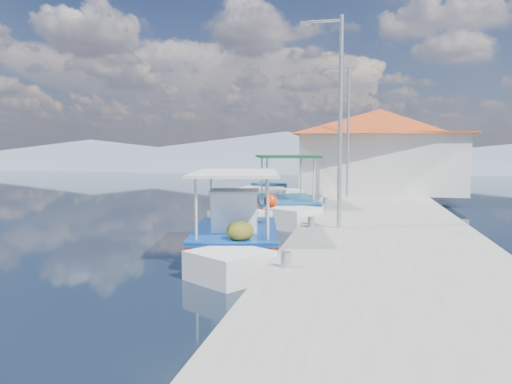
# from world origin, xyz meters

# --- Properties ---
(ground) EXTENTS (160.00, 160.00, 0.00)m
(ground) POSITION_xyz_m (0.00, 0.00, 0.00)
(ground) COLOR black
(ground) RESTS_ON ground
(quay) EXTENTS (5.00, 44.00, 0.50)m
(quay) POSITION_xyz_m (5.90, 6.00, 0.25)
(quay) COLOR #A8A59D
(quay) RESTS_ON ground
(bollards) EXTENTS (0.20, 17.20, 0.30)m
(bollards) POSITION_xyz_m (3.80, 5.25, 0.65)
(bollards) COLOR #A5A8AD
(bollards) RESTS_ON quay
(main_caique) EXTENTS (3.07, 7.20, 2.42)m
(main_caique) POSITION_xyz_m (2.00, 0.30, 0.47)
(main_caique) COLOR white
(main_caique) RESTS_ON ground
(caique_green_canopy) EXTENTS (3.43, 7.24, 2.80)m
(caique_green_canopy) POSITION_xyz_m (2.27, 7.43, 0.42)
(caique_green_canopy) COLOR white
(caique_green_canopy) RESTS_ON ground
(caique_blue_hull) EXTENTS (2.41, 6.87, 1.23)m
(caique_blue_hull) POSITION_xyz_m (0.16, 11.24, 0.33)
(caique_blue_hull) COLOR #17568C
(caique_blue_hull) RESTS_ON ground
(harbor_building) EXTENTS (10.49, 10.49, 4.40)m
(harbor_building) POSITION_xyz_m (6.20, 15.00, 2.78)
(harbor_building) COLOR silver
(harbor_building) RESTS_ON quay
(lamp_post_near) EXTENTS (1.21, 0.14, 6.00)m
(lamp_post_near) POSITION_xyz_m (4.51, 2.00, 3.85)
(lamp_post_near) COLOR #A5A8AD
(lamp_post_near) RESTS_ON quay
(lamp_post_far) EXTENTS (1.21, 0.14, 6.00)m
(lamp_post_far) POSITION_xyz_m (4.51, 11.00, 3.85)
(lamp_post_far) COLOR #A5A8AD
(lamp_post_far) RESTS_ON quay
(mountain_ridge) EXTENTS (171.40, 96.00, 5.50)m
(mountain_ridge) POSITION_xyz_m (6.54, 56.00, 2.04)
(mountain_ridge) COLOR slate
(mountain_ridge) RESTS_ON ground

